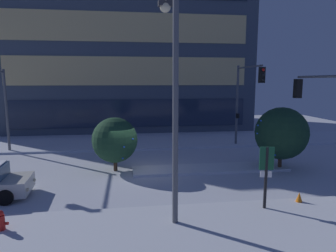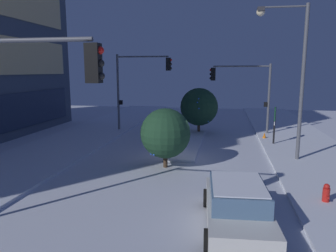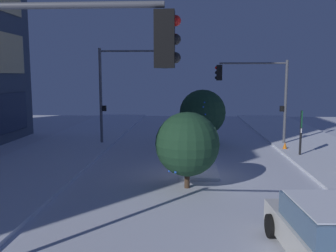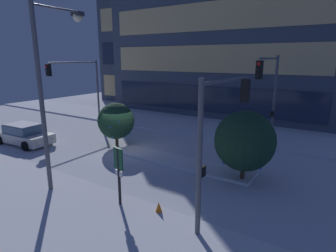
{
  "view_description": "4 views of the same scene",
  "coord_description": "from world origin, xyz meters",
  "px_view_note": "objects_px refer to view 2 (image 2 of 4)",
  "views": [
    {
      "loc": [
        -0.28,
        -16.61,
        5.13
      ],
      "look_at": [
        2.21,
        1.94,
        2.29
      ],
      "focal_mm": 32.06,
      "sensor_mm": 36.0,
      "label": 1
    },
    {
      "loc": [
        -16.54,
        -2.62,
        4.93
      ],
      "look_at": [
        -0.11,
        0.33,
        2.02
      ],
      "focal_mm": 33.57,
      "sensor_mm": 36.0,
      "label": 2
    },
    {
      "loc": [
        -15.5,
        0.24,
        4.49
      ],
      "look_at": [
        3.23,
        1.31,
        1.94
      ],
      "focal_mm": 39.29,
      "sensor_mm": 36.0,
      "label": 3
    },
    {
      "loc": [
        12.5,
        -13.79,
        6.1
      ],
      "look_at": [
        2.96,
        0.83,
        1.86
      ],
      "focal_mm": 29.9,
      "sensor_mm": 36.0,
      "label": 4
    }
  ],
  "objects_px": {
    "car_near": "(237,206)",
    "decorated_tree_median": "(165,133)",
    "traffic_light_corner_near_right": "(245,86)",
    "decorated_tree_left_of_median": "(199,107)",
    "construction_cone": "(264,136)",
    "street_lamp_arched": "(291,63)",
    "fire_hydrant": "(326,195)",
    "traffic_light_corner_far_right": "(138,79)",
    "parking_info_sign": "(275,121)"
  },
  "relations": [
    {
      "from": "traffic_light_corner_near_right",
      "to": "decorated_tree_left_of_median",
      "type": "relative_size",
      "value": 1.52
    },
    {
      "from": "street_lamp_arched",
      "to": "parking_info_sign",
      "type": "height_order",
      "value": "street_lamp_arched"
    },
    {
      "from": "decorated_tree_median",
      "to": "construction_cone",
      "type": "distance_m",
      "value": 9.85
    },
    {
      "from": "decorated_tree_left_of_median",
      "to": "construction_cone",
      "type": "xyz_separation_m",
      "value": [
        -1.75,
        -4.92,
        -1.86
      ]
    },
    {
      "from": "traffic_light_corner_near_right",
      "to": "parking_info_sign",
      "type": "distance_m",
      "value": 4.62
    },
    {
      "from": "traffic_light_corner_far_right",
      "to": "decorated_tree_left_of_median",
      "type": "distance_m",
      "value": 5.41
    },
    {
      "from": "car_near",
      "to": "decorated_tree_left_of_median",
      "type": "bearing_deg",
      "value": 5.16
    },
    {
      "from": "parking_info_sign",
      "to": "construction_cone",
      "type": "bearing_deg",
      "value": -65.76
    },
    {
      "from": "decorated_tree_median",
      "to": "decorated_tree_left_of_median",
      "type": "xyz_separation_m",
      "value": [
        9.51,
        -0.95,
        0.33
      ]
    },
    {
      "from": "fire_hydrant",
      "to": "car_near",
      "type": "bearing_deg",
      "value": 125.18
    },
    {
      "from": "decorated_tree_left_of_median",
      "to": "construction_cone",
      "type": "height_order",
      "value": "decorated_tree_left_of_median"
    },
    {
      "from": "traffic_light_corner_far_right",
      "to": "street_lamp_arched",
      "type": "height_order",
      "value": "street_lamp_arched"
    },
    {
      "from": "car_near",
      "to": "street_lamp_arched",
      "type": "height_order",
      "value": "street_lamp_arched"
    },
    {
      "from": "decorated_tree_median",
      "to": "traffic_light_corner_near_right",
      "type": "bearing_deg",
      "value": -24.55
    },
    {
      "from": "street_lamp_arched",
      "to": "fire_hydrant",
      "type": "bearing_deg",
      "value": 93.02
    },
    {
      "from": "parking_info_sign",
      "to": "decorated_tree_median",
      "type": "height_order",
      "value": "decorated_tree_median"
    },
    {
      "from": "car_near",
      "to": "decorated_tree_median",
      "type": "distance_m",
      "value": 6.91
    },
    {
      "from": "decorated_tree_left_of_median",
      "to": "street_lamp_arched",
      "type": "bearing_deg",
      "value": -143.08
    },
    {
      "from": "parking_info_sign",
      "to": "decorated_tree_median",
      "type": "xyz_separation_m",
      "value": [
        -6.06,
        6.26,
        0.13
      ]
    },
    {
      "from": "decorated_tree_left_of_median",
      "to": "construction_cone",
      "type": "distance_m",
      "value": 5.55
    },
    {
      "from": "car_near",
      "to": "decorated_tree_left_of_median",
      "type": "xyz_separation_m",
      "value": [
        15.41,
        2.48,
        1.42
      ]
    },
    {
      "from": "street_lamp_arched",
      "to": "construction_cone",
      "type": "relative_size",
      "value": 15.23
    },
    {
      "from": "car_near",
      "to": "fire_hydrant",
      "type": "height_order",
      "value": "car_near"
    },
    {
      "from": "parking_info_sign",
      "to": "street_lamp_arched",
      "type": "bearing_deg",
      "value": 102.32
    },
    {
      "from": "street_lamp_arched",
      "to": "construction_cone",
      "type": "xyz_separation_m",
      "value": [
        5.42,
        0.46,
        -5.11
      ]
    },
    {
      "from": "traffic_light_corner_near_right",
      "to": "decorated_tree_left_of_median",
      "type": "height_order",
      "value": "traffic_light_corner_near_right"
    },
    {
      "from": "traffic_light_corner_near_right",
      "to": "street_lamp_arched",
      "type": "height_order",
      "value": "street_lamp_arched"
    },
    {
      "from": "fire_hydrant",
      "to": "decorated_tree_left_of_median",
      "type": "height_order",
      "value": "decorated_tree_left_of_median"
    },
    {
      "from": "decorated_tree_median",
      "to": "decorated_tree_left_of_median",
      "type": "distance_m",
      "value": 9.56
    },
    {
      "from": "street_lamp_arched",
      "to": "fire_hydrant",
      "type": "relative_size",
      "value": 10.1
    },
    {
      "from": "fire_hydrant",
      "to": "decorated_tree_left_of_median",
      "type": "distance_m",
      "value": 14.4
    },
    {
      "from": "decorated_tree_left_of_median",
      "to": "parking_info_sign",
      "type": "bearing_deg",
      "value": -122.99
    },
    {
      "from": "car_near",
      "to": "street_lamp_arched",
      "type": "bearing_deg",
      "value": -23.39
    },
    {
      "from": "decorated_tree_left_of_median",
      "to": "traffic_light_corner_near_right",
      "type": "bearing_deg",
      "value": -86.73
    },
    {
      "from": "traffic_light_corner_near_right",
      "to": "parking_info_sign",
      "type": "bearing_deg",
      "value": 116.6
    },
    {
      "from": "construction_cone",
      "to": "car_near",
      "type": "bearing_deg",
      "value": 169.85
    },
    {
      "from": "traffic_light_corner_far_right",
      "to": "parking_info_sign",
      "type": "bearing_deg",
      "value": -17.5
    },
    {
      "from": "traffic_light_corner_near_right",
      "to": "decorated_tree_left_of_median",
      "type": "distance_m",
      "value": 3.88
    },
    {
      "from": "traffic_light_corner_far_right",
      "to": "fire_hydrant",
      "type": "xyz_separation_m",
      "value": [
        -12.84,
        -10.76,
        -3.91
      ]
    },
    {
      "from": "car_near",
      "to": "decorated_tree_median",
      "type": "height_order",
      "value": "decorated_tree_median"
    },
    {
      "from": "construction_cone",
      "to": "street_lamp_arched",
      "type": "bearing_deg",
      "value": -175.16
    },
    {
      "from": "traffic_light_corner_near_right",
      "to": "decorated_tree_left_of_median",
      "type": "bearing_deg",
      "value": 3.27
    },
    {
      "from": "traffic_light_corner_near_right",
      "to": "traffic_light_corner_far_right",
      "type": "bearing_deg",
      "value": 2.83
    },
    {
      "from": "traffic_light_corner_far_right",
      "to": "fire_hydrant",
      "type": "relative_size",
      "value": 7.58
    },
    {
      "from": "traffic_light_corner_near_right",
      "to": "construction_cone",
      "type": "xyz_separation_m",
      "value": [
        -1.95,
        -1.44,
        -3.55
      ]
    },
    {
      "from": "fire_hydrant",
      "to": "decorated_tree_median",
      "type": "relative_size",
      "value": 0.27
    },
    {
      "from": "parking_info_sign",
      "to": "decorated_tree_median",
      "type": "relative_size",
      "value": 0.84
    },
    {
      "from": "street_lamp_arched",
      "to": "fire_hydrant",
      "type": "height_order",
      "value": "street_lamp_arched"
    },
    {
      "from": "fire_hydrant",
      "to": "decorated_tree_median",
      "type": "xyz_separation_m",
      "value": [
        3.55,
        6.76,
        1.4
      ]
    },
    {
      "from": "traffic_light_corner_far_right",
      "to": "parking_info_sign",
      "type": "height_order",
      "value": "traffic_light_corner_far_right"
    }
  ]
}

